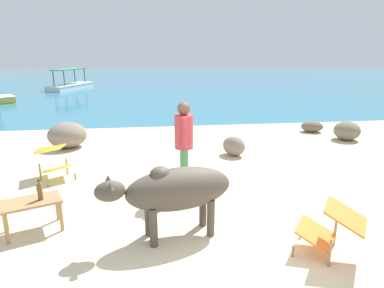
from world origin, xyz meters
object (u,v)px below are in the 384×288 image
boat_white (70,85)px  bottle (40,192)px  deck_chair_far (54,160)px  low_bench_table (32,206)px  cow (176,190)px  deck_chair_near (330,226)px  person_standing (184,141)px

boat_white → bottle: bearing=34.6°
deck_chair_far → low_bench_table: bearing=-26.6°
cow → bottle: 1.88m
cow → low_bench_table: cow is taller
boat_white → deck_chair_far: bearing=34.7°
deck_chair_near → boat_white: (-7.20, 19.33, -0.13)m
deck_chair_near → boat_white: 20.62m
bottle → person_standing: bearing=26.9°
cow → deck_chair_far: bearing=-60.0°
boat_white → low_bench_table: bearing=34.2°
bottle → deck_chair_near: bearing=-16.0°
deck_chair_far → person_standing: 2.72m
cow → boat_white: bearing=-86.1°
deck_chair_far → person_standing: bearing=35.0°
bottle → person_standing: person_standing is taller
low_bench_table → deck_chair_far: bearing=74.2°
low_bench_table → person_standing: bearing=3.4°
boat_white → deck_chair_near: bearing=44.1°
cow → boat_white: 19.42m
bottle → boat_white: 18.62m
low_bench_table → deck_chair_near: 3.94m
deck_chair_far → cow: bearing=8.8°
deck_chair_near → boat_white: boat_white is taller
deck_chair_far → boat_white: 16.53m
bottle → deck_chair_near: bottle is taller
bottle → deck_chair_near: size_ratio=0.32×
low_bench_table → deck_chair_near: (3.80, -1.04, -0.00)m
deck_chair_near → person_standing: 2.70m
cow → bottle: (-1.84, 0.39, -0.09)m
person_standing → deck_chair_near: bearing=130.0°
low_bench_table → deck_chair_far: size_ratio=0.93×
bottle → deck_chair_near: 3.82m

